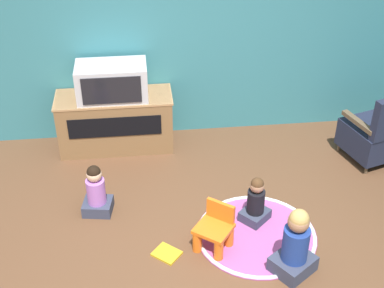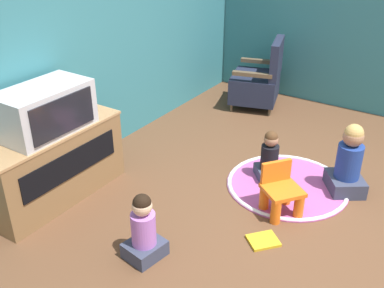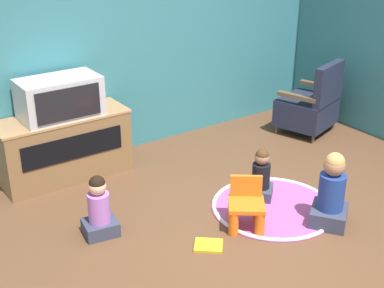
{
  "view_description": "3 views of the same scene",
  "coord_description": "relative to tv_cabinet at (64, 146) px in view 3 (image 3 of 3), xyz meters",
  "views": [
    {
      "loc": [
        -0.75,
        -3.54,
        3.62
      ],
      "look_at": [
        -0.28,
        0.63,
        0.85
      ],
      "focal_mm": 50.0,
      "sensor_mm": 36.0,
      "label": 1
    },
    {
      "loc": [
        -3.28,
        -1.03,
        2.41
      ],
      "look_at": [
        -0.47,
        0.83,
        0.63
      ],
      "focal_mm": 42.0,
      "sensor_mm": 36.0,
      "label": 2
    },
    {
      "loc": [
        -2.85,
        -2.95,
        2.62
      ],
      "look_at": [
        -0.33,
        0.66,
        0.67
      ],
      "focal_mm": 50.0,
      "sensor_mm": 36.0,
      "label": 3
    }
  ],
  "objects": [
    {
      "name": "ground_plane",
      "position": [
        1.04,
        -1.97,
        -0.35
      ],
      "size": [
        30.0,
        30.0,
        0.0
      ],
      "primitive_type": "plane",
      "color": "brown"
    },
    {
      "name": "black_armchair",
      "position": [
        3.01,
        -0.6,
        -0.01
      ],
      "size": [
        0.8,
        0.77,
        0.92
      ],
      "rotation": [
        0.0,
        0.0,
        3.44
      ],
      "color": "brown",
      "rests_on": "ground_plane"
    },
    {
      "name": "television",
      "position": [
        -0.0,
        -0.02,
        0.53
      ],
      "size": [
        0.8,
        0.46,
        0.4
      ],
      "color": "#B7B7BC",
      "rests_on": "tv_cabinet"
    },
    {
      "name": "child_watching_left",
      "position": [
        1.58,
        -2.23,
        -0.05
      ],
      "size": [
        0.47,
        0.46,
        0.7
      ],
      "rotation": [
        0.0,
        0.0,
        0.62
      ],
      "color": "#33384C",
      "rests_on": "ground_plane"
    },
    {
      "name": "book",
      "position": [
        0.46,
        -1.91,
        -0.34
      ],
      "size": [
        0.31,
        0.3,
        0.02
      ],
      "rotation": [
        0.0,
        0.0,
        2.44
      ],
      "color": "gold",
      "rests_on": "ground_plane"
    },
    {
      "name": "wall_back",
      "position": [
        0.88,
        0.33,
        1.05
      ],
      "size": [
        5.67,
        0.12,
        2.82
      ],
      "color": "teal",
      "rests_on": "ground_plane"
    },
    {
      "name": "play_mat",
      "position": [
        1.35,
        -1.74,
        -0.34
      ],
      "size": [
        1.18,
        1.18,
        0.04
      ],
      "color": "#A54C8C",
      "rests_on": "ground_plane"
    },
    {
      "name": "tv_cabinet",
      "position": [
        0.0,
        0.0,
        0.0
      ],
      "size": [
        1.35,
        0.52,
        0.68
      ],
      "color": "brown",
      "rests_on": "ground_plane"
    },
    {
      "name": "child_watching_center",
      "position": [
        1.38,
        -1.52,
        -0.13
      ],
      "size": [
        0.35,
        0.35,
        0.52
      ],
      "rotation": [
        0.0,
        0.0,
        0.74
      ],
      "color": "#33384C",
      "rests_on": "ground_plane"
    },
    {
      "name": "yellow_kid_chair",
      "position": [
        0.92,
        -1.85,
        -0.16
      ],
      "size": [
        0.43,
        0.43,
        0.45
      ],
      "rotation": [
        0.0,
        0.0,
        -0.64
      ],
      "color": "orange",
      "rests_on": "ground_plane"
    },
    {
      "name": "child_watching_right",
      "position": [
        -0.19,
        -1.21,
        -0.11
      ],
      "size": [
        0.33,
        0.3,
        0.57
      ],
      "rotation": [
        0.0,
        0.0,
        -0.16
      ],
      "color": "#33384C",
      "rests_on": "ground_plane"
    }
  ]
}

